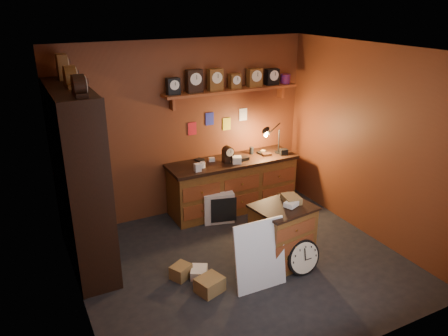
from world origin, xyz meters
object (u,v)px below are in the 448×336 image
shelving_unit (76,173)px  workbench (233,182)px  big_round_clock (303,257)px  low_cabinet (282,233)px

shelving_unit → workbench: shelving_unit is taller
workbench → big_round_clock: 2.02m
shelving_unit → low_cabinet: shelving_unit is taller
workbench → low_cabinet: workbench is taller
big_round_clock → low_cabinet: bearing=110.0°
low_cabinet → big_round_clock: bearing=-77.5°
workbench → low_cabinet: bearing=-96.3°
shelving_unit → workbench: (2.43, 0.49, -0.78)m
shelving_unit → big_round_clock: (2.36, -1.50, -1.03)m
workbench → big_round_clock: workbench is taller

